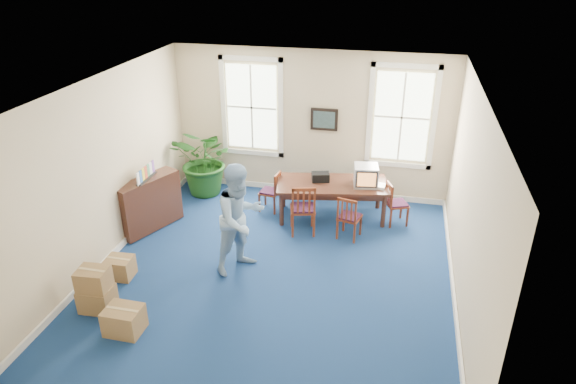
% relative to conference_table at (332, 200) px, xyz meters
% --- Properties ---
extents(floor, '(6.50, 6.50, 0.00)m').
position_rel_conference_table_xyz_m(floor, '(-0.66, -2.19, -0.38)').
color(floor, navy).
rests_on(floor, ground).
extents(ceiling, '(6.50, 6.50, 0.00)m').
position_rel_conference_table_xyz_m(ceiling, '(-0.66, -2.19, 2.82)').
color(ceiling, white).
rests_on(ceiling, ground).
extents(wall_back, '(6.50, 0.00, 6.50)m').
position_rel_conference_table_xyz_m(wall_back, '(-0.66, 1.06, 1.22)').
color(wall_back, beige).
rests_on(wall_back, ground).
extents(wall_front, '(6.50, 0.00, 6.50)m').
position_rel_conference_table_xyz_m(wall_front, '(-0.66, -5.44, 1.22)').
color(wall_front, beige).
rests_on(wall_front, ground).
extents(wall_left, '(0.00, 6.50, 6.50)m').
position_rel_conference_table_xyz_m(wall_left, '(-3.66, -2.19, 1.22)').
color(wall_left, beige).
rests_on(wall_left, ground).
extents(wall_right, '(0.00, 6.50, 6.50)m').
position_rel_conference_table_xyz_m(wall_right, '(2.34, -2.19, 1.22)').
color(wall_right, beige).
rests_on(wall_right, ground).
extents(baseboard_back, '(6.00, 0.04, 0.12)m').
position_rel_conference_table_xyz_m(baseboard_back, '(-0.66, 1.03, -0.32)').
color(baseboard_back, white).
rests_on(baseboard_back, ground).
extents(baseboard_left, '(0.04, 6.50, 0.12)m').
position_rel_conference_table_xyz_m(baseboard_left, '(-3.63, -2.19, -0.32)').
color(baseboard_left, white).
rests_on(baseboard_left, ground).
extents(baseboard_right, '(0.04, 6.50, 0.12)m').
position_rel_conference_table_xyz_m(baseboard_right, '(2.31, -2.19, -0.32)').
color(baseboard_right, white).
rests_on(baseboard_right, ground).
extents(window_left, '(1.40, 0.12, 2.20)m').
position_rel_conference_table_xyz_m(window_left, '(-1.96, 1.04, 1.52)').
color(window_left, white).
rests_on(window_left, ground).
extents(window_right, '(1.40, 0.12, 2.20)m').
position_rel_conference_table_xyz_m(window_right, '(1.24, 1.04, 1.52)').
color(window_right, white).
rests_on(window_right, ground).
extents(wall_picture, '(0.58, 0.06, 0.48)m').
position_rel_conference_table_xyz_m(wall_picture, '(-0.36, 1.01, 1.37)').
color(wall_picture, black).
rests_on(wall_picture, ground).
extents(conference_table, '(2.37, 1.40, 0.76)m').
position_rel_conference_table_xyz_m(conference_table, '(0.00, 0.00, 0.00)').
color(conference_table, '#452418').
rests_on(conference_table, ground).
extents(crt_tv, '(0.53, 0.56, 0.42)m').
position_rel_conference_table_xyz_m(crt_tv, '(0.66, 0.05, 0.59)').
color(crt_tv, '#B7B7BC').
rests_on(crt_tv, conference_table).
extents(game_console, '(0.21, 0.25, 0.06)m').
position_rel_conference_table_xyz_m(game_console, '(0.96, 0.00, 0.41)').
color(game_console, white).
rests_on(game_console, conference_table).
extents(equipment_bag, '(0.40, 0.31, 0.18)m').
position_rel_conference_table_xyz_m(equipment_bag, '(-0.25, 0.05, 0.47)').
color(equipment_bag, black).
rests_on(equipment_bag, conference_table).
extents(chair_near_left, '(0.58, 0.58, 1.05)m').
position_rel_conference_table_xyz_m(chair_near_left, '(-0.45, -0.76, 0.15)').
color(chair_near_left, maroon).
rests_on(chair_near_left, ground).
extents(chair_near_right, '(0.48, 0.48, 0.89)m').
position_rel_conference_table_xyz_m(chair_near_right, '(0.45, -0.76, 0.07)').
color(chair_near_right, maroon).
rests_on(chair_near_right, ground).
extents(chair_end_left, '(0.43, 0.43, 0.87)m').
position_rel_conference_table_xyz_m(chair_end_left, '(-1.31, 0.00, 0.06)').
color(chair_end_left, maroon).
rests_on(chair_end_left, ground).
extents(chair_end_right, '(0.53, 0.53, 0.90)m').
position_rel_conference_table_xyz_m(chair_end_right, '(1.31, 0.00, 0.07)').
color(chair_end_right, maroon).
rests_on(chair_end_right, ground).
extents(man, '(1.15, 1.20, 1.94)m').
position_rel_conference_table_xyz_m(man, '(-1.24, -2.20, 0.59)').
color(man, '#8BB0D4').
rests_on(man, ground).
extents(credenza, '(0.90, 1.38, 1.05)m').
position_rel_conference_table_xyz_m(credenza, '(-3.41, -1.28, 0.15)').
color(credenza, '#452418').
rests_on(credenza, ground).
extents(brochure_rack, '(0.22, 0.63, 0.27)m').
position_rel_conference_table_xyz_m(brochure_rack, '(-3.39, -1.28, 0.81)').
color(brochure_rack, '#99999E').
rests_on(brochure_rack, credenza).
extents(potted_plant, '(1.71, 1.58, 1.58)m').
position_rel_conference_table_xyz_m(potted_plant, '(-2.87, 0.47, 0.41)').
color(potted_plant, '#194716').
rests_on(potted_plant, ground).
extents(cardboard_boxes, '(1.34, 1.34, 0.76)m').
position_rel_conference_table_xyz_m(cardboard_boxes, '(-2.89, -3.68, 0.00)').
color(cardboard_boxes, '#9A7446').
rests_on(cardboard_boxes, ground).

